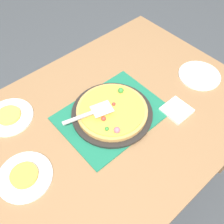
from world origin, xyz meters
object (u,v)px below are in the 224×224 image
plate_side (199,75)px  napkin_stack (177,110)px  pizza (112,110)px  served_slice_left (24,175)px  pizza_pan (112,113)px  plate_near_left (25,177)px  plate_far_right (10,117)px  served_slice_right (9,115)px  pizza_server (92,113)px

plate_side → napkin_stack: (0.28, 0.07, 0.00)m
pizza → served_slice_left: pizza is taller
pizza_pan → plate_near_left: 0.47m
plate_far_right → napkin_stack: napkin_stack is taller
plate_far_right → pizza: bearing=140.5°
plate_side → plate_far_right: bearing=-25.1°
pizza_pan → plate_near_left: (0.47, 0.01, -0.01)m
pizza_pan → pizza: bearing=48.3°
served_slice_right → napkin_stack: size_ratio=0.92×
plate_near_left → served_slice_right: size_ratio=2.00×
plate_near_left → pizza_server: bearing=-175.0°
plate_far_right → pizza_server: size_ratio=0.94×
napkin_stack → plate_near_left: bearing=-14.4°
pizza → plate_far_right: size_ratio=1.50×
pizza_pan → pizza_server: bearing=-15.6°
served_slice_left → pizza_pan: bearing=-179.2°
plate_near_left → pizza_server: (-0.37, -0.03, 0.06)m
plate_far_right → served_slice_right: served_slice_right is taller
pizza_pan → served_slice_right: size_ratio=3.45×
pizza → pizza_server: 0.10m
served_slice_left → pizza: bearing=-179.3°
plate_near_left → plate_far_right: bearing=-107.1°
plate_far_right → served_slice_right: 0.01m
served_slice_left → pizza_server: size_ratio=0.47×
napkin_stack → plate_side: bearing=-165.1°
plate_far_right → plate_side: 0.98m
pizza → plate_far_right: (0.37, -0.30, -0.03)m
plate_side → served_slice_left: 0.99m
pizza_pan → pizza_server: size_ratio=1.63×
pizza → pizza_server: (0.09, -0.03, 0.04)m
served_slice_right → napkin_stack: (-0.61, 0.49, -0.01)m
pizza_pan → plate_far_right: pizza_pan is taller
pizza → pizza_server: bearing=-15.9°
plate_far_right → napkin_stack: bearing=141.3°
served_slice_left → pizza_server: bearing=-175.0°
pizza → pizza_pan: bearing=-131.7°
served_slice_right → pizza_server: size_ratio=0.47×
plate_far_right → served_slice_right: bearing=0.0°
plate_near_left → napkin_stack: (-0.71, 0.18, 0.00)m
pizza → pizza_server: pizza_server is taller
served_slice_right → pizza: bearing=140.5°
served_slice_left → napkin_stack: served_slice_left is taller
served_slice_right → pizza_server: pizza_server is taller
pizza_pan → pizza: 0.02m
served_slice_left → pizza_server: (-0.37, -0.03, 0.05)m
pizza_server → napkin_stack: size_ratio=1.94×
served_slice_right → plate_near_left: bearing=72.9°
plate_far_right → pizza_pan: bearing=140.6°
pizza_pan → plate_far_right: size_ratio=1.73×
plate_far_right → served_slice_left: served_slice_left is taller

